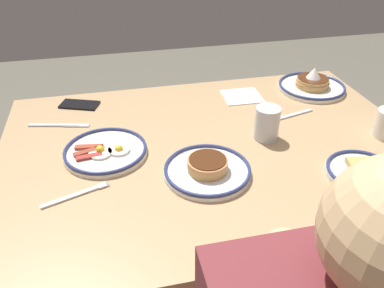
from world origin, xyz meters
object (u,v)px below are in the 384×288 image
Objects in this scene: butter_knife at (59,125)px; fork_near at (76,195)px; plate_near_main at (105,151)px; fork_far at (292,115)px; drinking_glass at (267,125)px; cell_phone at (79,105)px; plate_center_pancakes at (207,169)px; plate_far_companion at (312,85)px; paper_napkin at (242,96)px; plate_far_side at (362,172)px.

fork_near is at bearing 99.64° from butter_knife.
fork_far is (-0.68, -0.10, -0.01)m from plate_near_main.
drinking_glass is at bearing -164.97° from fork_near.
cell_phone is at bearing -31.72° from drinking_glass.
plate_center_pancakes is at bearing 34.50° from fork_far.
fork_far is at bearing 47.35° from plate_far_companion.
butter_knife is at bearing 85.62° from cell_phone.
cell_phone is 0.68× the size of butter_knife.
butter_knife reaches higher than paper_napkin.
plate_far_side is at bearing 106.35° from paper_napkin.
plate_near_main reaches higher than cell_phone.
plate_center_pancakes reaches higher than fork_far.
plate_near_main is 1.41× the size of fork_far.
drinking_glass is at bearing -148.21° from plate_center_pancakes.
paper_napkin is 0.71× the size of butter_knife.
butter_knife is at bearing -19.04° from drinking_glass.
plate_near_main is at bearing -21.12° from plate_far_side.
cell_phone is 0.16m from butter_knife.
cell_phone is 0.78× the size of fork_near.
plate_far_companion is 0.26m from fork_far.
plate_far_companion is at bearing -140.93° from plate_center_pancakes.
fork_far is at bearing 123.25° from paper_napkin.
butter_knife is (0.07, -0.40, -0.00)m from fork_near.
drinking_glass is 0.72m from cell_phone.
drinking_glass is 0.32m from paper_napkin.
fork_near is at bearing 2.38° from plate_center_pancakes.
fork_near is at bearing 20.43° from fork_far.
plate_center_pancakes is at bearing 60.13° from paper_napkin.
paper_napkin is (-0.64, 0.07, -0.00)m from cell_phone.
paper_napkin is at bearing -119.87° from plate_center_pancakes.
paper_napkin is at bearing -164.81° from cell_phone.
drinking_glass reaches higher than fork_far.
drinking_glass is 0.61× the size of fork_far.
drinking_glass is at bearing 43.59° from plate_far_companion.
paper_napkin is (-0.02, -0.31, -0.05)m from drinking_glass.
paper_napkin is at bearing 0.12° from plate_far_companion.
fork_far is at bearing -177.62° from cell_phone.
plate_center_pancakes is 1.39× the size of fork_far.
fork_near is at bearing 36.82° from paper_napkin.
plate_near_main is at bearing -115.31° from fork_near.
plate_far_companion reaches higher than plate_center_pancakes.
plate_near_main is 0.96× the size of plate_far_companion.
fork_near reaches higher than paper_napkin.
plate_near_main is 1.23× the size of butter_knife.
paper_napkin is at bearing -94.53° from drinking_glass.
cell_phone is (0.37, -0.53, -0.01)m from plate_center_pancakes.
drinking_glass is (-0.24, -0.15, 0.03)m from plate_center_pancakes.
paper_napkin is at bearing -151.90° from plate_near_main.
cell_phone is 0.54m from fork_near.
plate_far_side is at bearing 158.88° from plate_near_main.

